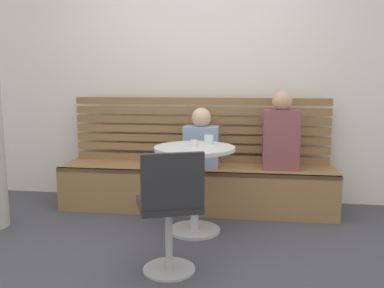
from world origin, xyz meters
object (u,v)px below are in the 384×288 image
Objects in this scene: person_child_left at (201,141)px; cup_espresso_small at (194,143)px; cafe_table at (195,173)px; person_adult at (281,134)px; cup_glass_short at (209,140)px; booth_bench at (196,188)px; white_chair at (170,208)px.

cup_espresso_small is (0.01, -0.61, 0.07)m from person_child_left.
person_adult is at bearing 39.76° from cafe_table.
cup_glass_short is at bearing 49.45° from cup_espresso_small.
cafe_table is (0.07, -0.62, 0.30)m from booth_bench.
person_child_left is at bearing 88.56° from white_chair.
cafe_table is 9.25× the size of cup_glass_short.
cafe_table is at bearing 86.24° from white_chair.
cup_glass_short is (-0.65, -0.49, 0.00)m from person_adult.
booth_bench is at bearing 109.67° from cup_glass_short.
person_adult is at bearing 0.01° from person_child_left.
white_chair is 1.01m from cup_glass_short.
booth_bench is 3.60× the size of person_adult.
cafe_table is at bearing -88.43° from person_child_left.
booth_bench is 3.65× the size of cafe_table.
cafe_table is at bearing -57.65° from cup_espresso_small.
cafe_table is at bearing -83.83° from booth_bench.
person_child_left reaches higher than cup_glass_short.
cup_glass_short is at bearing -70.33° from booth_bench.
person_adult reaches higher than white_chair.
cup_espresso_small is (0.05, 0.82, 0.30)m from white_chair.
white_chair is at bearing -93.27° from cup_espresso_small.
white_chair is (0.01, -1.43, 0.24)m from booth_bench.
person_adult is 0.98m from cup_espresso_small.
person_child_left is 10.39× the size of cup_espresso_small.
cafe_table reaches higher than booth_bench.
person_child_left reaches higher than booth_bench.
person_child_left is (-0.77, -0.00, -0.08)m from person_adult.
cup_espresso_small is 0.70× the size of cup_glass_short.
booth_bench is 33.75× the size of cup_glass_short.
cup_glass_short reaches higher than booth_bench.
person_adult reaches higher than booth_bench.
cup_glass_short is (0.11, 0.13, 0.01)m from cup_espresso_small.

